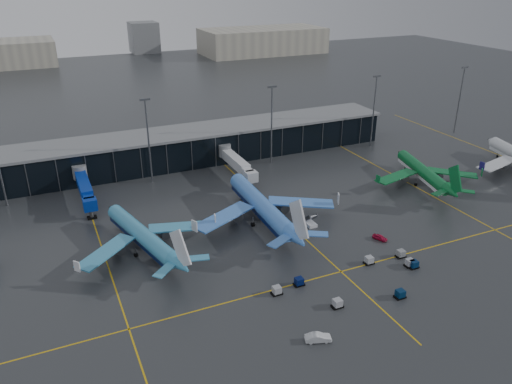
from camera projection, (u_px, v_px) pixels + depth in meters
name	position (u px, v px, depth m)	size (l,w,h in m)	color
ground	(268.00, 249.00, 115.06)	(600.00, 600.00, 0.00)	#282B2D
terminal_pier	(187.00, 146.00, 164.30)	(142.00, 17.00, 10.70)	black
jet_bridges	(85.00, 187.00, 135.73)	(94.00, 27.50, 7.20)	#595B60
flood_masts	(213.00, 130.00, 152.76)	(203.00, 0.50, 25.50)	#595B60
distant_hangars	(168.00, 45.00, 354.42)	(260.00, 71.00, 22.00)	#B2AD99
taxi_lines	(286.00, 221.00, 127.62)	(220.00, 120.00, 0.02)	gold
airliner_arkefly	(141.00, 226.00, 112.30)	(34.85, 39.69, 12.20)	#3993BD
airliner_klm_near	(261.00, 196.00, 125.04)	(39.99, 45.54, 14.00)	#427EDA
airliner_aer_lingus	(424.00, 165.00, 147.66)	(33.55, 38.21, 11.74)	#0C642D
baggage_carts	(365.00, 276.00, 103.59)	(33.70, 14.20, 1.70)	black
mobile_airstair	(311.00, 223.00, 125.00)	(2.23, 3.22, 3.45)	silver
service_van_red	(380.00, 237.00, 118.54)	(1.47, 3.66, 1.25)	#B10D33
service_van_white	(318.00, 338.00, 86.29)	(1.62, 4.64, 1.53)	silver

